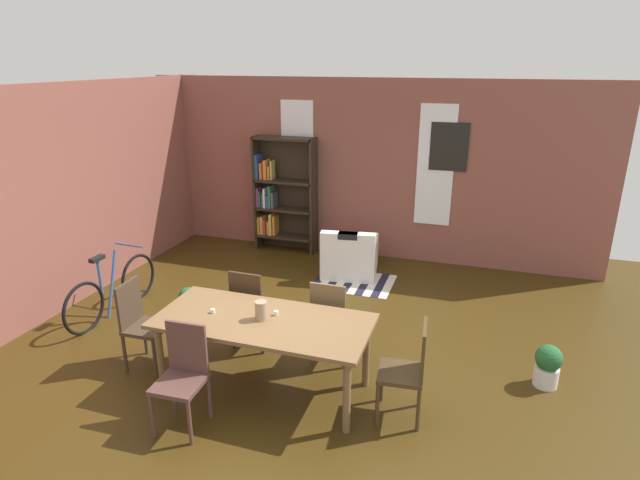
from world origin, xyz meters
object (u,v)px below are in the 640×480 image
dining_chair_far_right (331,318)px  dining_chair_near_left (183,373)px  dining_table (263,327)px  potted_plant_corner (548,365)px  vase_on_table (261,310)px  armchair_white (350,257)px  dining_chair_head_right (409,368)px  bookshelf_tall (280,195)px  dining_chair_far_left (251,306)px  dining_chair_head_left (141,321)px  potted_plant_by_shelf (188,301)px  bicycle_second (112,290)px

dining_chair_far_right → dining_chair_near_left: bearing=-124.1°
dining_table → potted_plant_corner: size_ratio=4.65×
vase_on_table → armchair_white: 3.13m
dining_chair_head_right → bookshelf_tall: (-2.78, 3.78, 0.44)m
dining_chair_head_right → dining_chair_far_left: 2.00m
dining_chair_far_right → bookshelf_tall: bookshelf_tall is taller
dining_chair_far_left → bookshelf_tall: 3.26m
dining_chair_near_left → dining_chair_head_left: (-0.94, 0.69, 0.00)m
armchair_white → potted_plant_by_shelf: 2.52m
dining_table → dining_chair_far_right: dining_chair_far_right is taller
dining_chair_near_left → armchair_white: 3.81m
dining_chair_near_left → bicycle_second: bearing=142.4°
bicycle_second → dining_table: bearing=-19.3°
dining_chair_head_right → bookshelf_tall: size_ratio=0.49×
dining_chair_far_left → potted_plant_corner: (3.13, 0.23, -0.28)m
armchair_white → potted_plant_corner: bearing=-39.4°
bicycle_second → potted_plant_corner: size_ratio=3.67×
dining_chair_head_right → armchair_white: bearing=114.0°
dining_chair_far_right → bookshelf_tall: 3.63m
dining_chair_head_left → armchair_white: 3.41m
vase_on_table → bicycle_second: (-2.48, 0.87, -0.54)m
dining_table → dining_chair_far_right: (0.47, 0.69, -0.18)m
armchair_white → vase_on_table: bearing=-91.0°
bookshelf_tall → armchair_white: (1.41, -0.71, -0.67)m
bicycle_second → potted_plant_by_shelf: 0.97m
vase_on_table → dining_chair_near_left: vase_on_table is taller
dining_table → dining_chair_near_left: dining_chair_near_left is taller
dining_chair_head_left → potted_plant_by_shelf: 1.22m
dining_table → armchair_white: dining_table is taller
dining_chair_near_left → dining_chair_far_right: 1.67m
dining_chair_head_right → vase_on_table: bearing=-179.7°
vase_on_table → dining_chair_head_left: (-1.39, -0.00, -0.35)m
dining_chair_head_right → potted_plant_corner: bearing=36.2°
vase_on_table → bicycle_second: vase_on_table is taller
dining_table → bicycle_second: 2.67m
dining_chair_head_right → dining_chair_near_left: bearing=-159.6°
bicycle_second → potted_plant_by_shelf: bicycle_second is taller
dining_chair_far_right → potted_plant_corner: dining_chair_far_right is taller
dining_table → armchair_white: size_ratio=2.29×
dining_chair_far_right → dining_chair_far_left: bearing=180.0°
potted_plant_by_shelf → potted_plant_corner: (4.25, -0.24, 0.04)m
bookshelf_tall → dining_chair_far_left: bearing=-73.7°
dining_table → dining_chair_near_left: bearing=-124.2°
dining_chair_far_left → potted_plant_corner: 3.15m
dining_chair_far_left → dining_chair_far_right: same height
armchair_white → dining_chair_far_left: bearing=-102.0°
vase_on_table → dining_chair_near_left: 0.90m
dining_table → dining_chair_far_left: 0.85m
dining_table → dining_chair_head_right: (1.41, 0.01, -0.18)m
dining_chair_near_left → vase_on_table: bearing=56.6°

